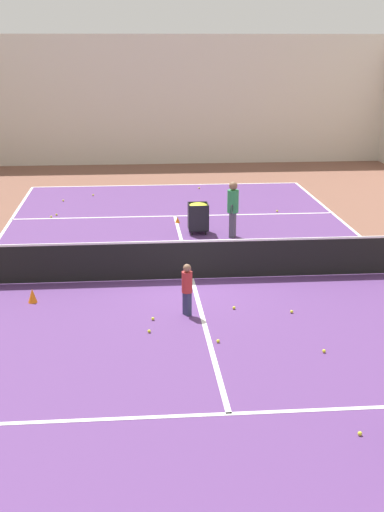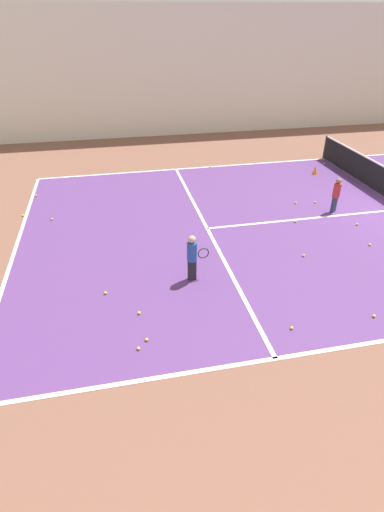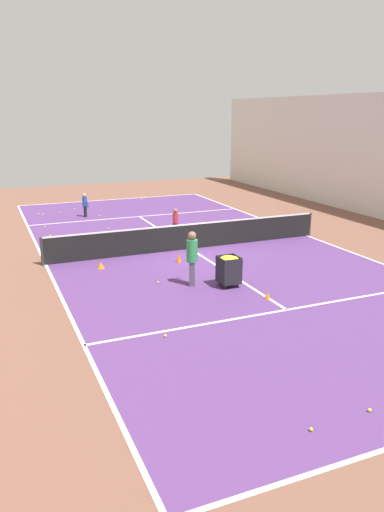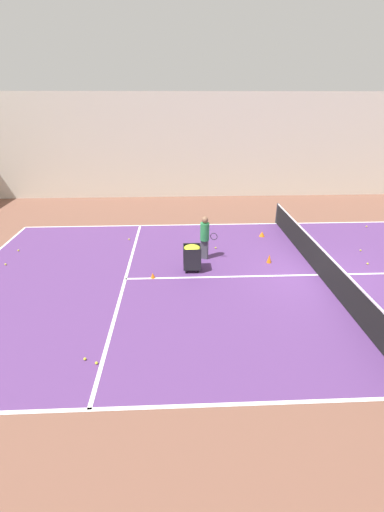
{
  "view_description": "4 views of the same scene",
  "coord_description": "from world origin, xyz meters",
  "px_view_note": "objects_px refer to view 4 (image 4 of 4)",
  "views": [
    {
      "loc": [
        -1.48,
        -16.91,
        5.7
      ],
      "look_at": [
        0.0,
        0.0,
        0.61
      ],
      "focal_mm": 50.0,
      "sensor_mm": 36.0,
      "label": 1
    },
    {
      "loc": [
        10.55,
        -9.52,
        5.7
      ],
      "look_at": [
        2.55,
        -7.83,
        0.67
      ],
      "focal_mm": 28.0,
      "sensor_mm": 36.0,
      "label": 2
    },
    {
      "loc": [
        7.28,
        17.43,
        5.19
      ],
      "look_at": [
        1.59,
        3.94,
        0.94
      ],
      "focal_mm": 35.0,
      "sensor_mm": 36.0,
      "label": 3
    },
    {
      "loc": [
        -10.55,
        4.96,
        5.7
      ],
      "look_at": [
        0.58,
        4.47,
        0.57
      ],
      "focal_mm": 24.0,
      "sensor_mm": 36.0,
      "label": 4
    }
  ],
  "objects_px": {
    "tennis_net": "(320,262)",
    "coach_at_net": "(205,235)",
    "ball_cart": "(192,253)",
    "training_cone_0": "(153,275)"
  },
  "relations": [
    {
      "from": "tennis_net",
      "to": "coach_at_net",
      "type": "height_order",
      "value": "coach_at_net"
    },
    {
      "from": "tennis_net",
      "to": "ball_cart",
      "type": "bearing_deg",
      "value": 82.57
    },
    {
      "from": "coach_at_net",
      "to": "tennis_net",
      "type": "bearing_deg",
      "value": -0.81
    },
    {
      "from": "tennis_net",
      "to": "coach_at_net",
      "type": "bearing_deg",
      "value": 68.07
    },
    {
      "from": "tennis_net",
      "to": "ball_cart",
      "type": "xyz_separation_m",
      "value": [
        0.58,
        4.47,
        0.16
      ]
    },
    {
      "from": "tennis_net",
      "to": "ball_cart",
      "type": "relative_size",
      "value": 11.74
    },
    {
      "from": "coach_at_net",
      "to": "ball_cart",
      "type": "xyz_separation_m",
      "value": [
        -1.0,
        0.53,
        -0.3
      ]
    },
    {
      "from": "tennis_net",
      "to": "ball_cart",
      "type": "distance_m",
      "value": 4.51
    },
    {
      "from": "coach_at_net",
      "to": "ball_cart",
      "type": "height_order",
      "value": "coach_at_net"
    },
    {
      "from": "tennis_net",
      "to": "training_cone_0",
      "type": "xyz_separation_m",
      "value": [
        0.03,
        5.86,
        -0.42
      ]
    }
  ]
}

